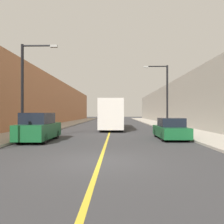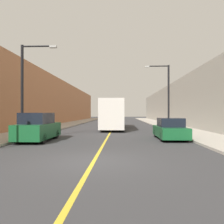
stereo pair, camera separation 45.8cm
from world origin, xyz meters
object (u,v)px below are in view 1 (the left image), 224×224
Objects in this scene: street_lamp_left at (26,84)px; street_lamp_right at (165,93)px; parked_suv_left at (39,128)px; car_right_near at (171,130)px; bus at (112,114)px.

street_lamp_right reaches higher than street_lamp_left.
parked_suv_left is 1.04× the size of car_right_near.
car_right_near is (9.32, 1.29, -0.19)m from parked_suv_left.
parked_suv_left is 13.88m from street_lamp_right.
car_right_near is 11.04m from street_lamp_left.
street_lamp_left reaches higher than parked_suv_left.
street_lamp_right is at bearing -26.40° from bus.
bus is 6.80m from street_lamp_right.
street_lamp_left is 0.98× the size of street_lamp_right.
street_lamp_right is at bearing 38.88° from parked_suv_left.
bus is at bearing 60.82° from street_lamp_left.
bus is 1.60× the size of street_lamp_left.
street_lamp_left reaches higher than bus.
parked_suv_left is at bearing -28.62° from street_lamp_left.
street_lamp_right is at bearing 80.61° from car_right_near.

